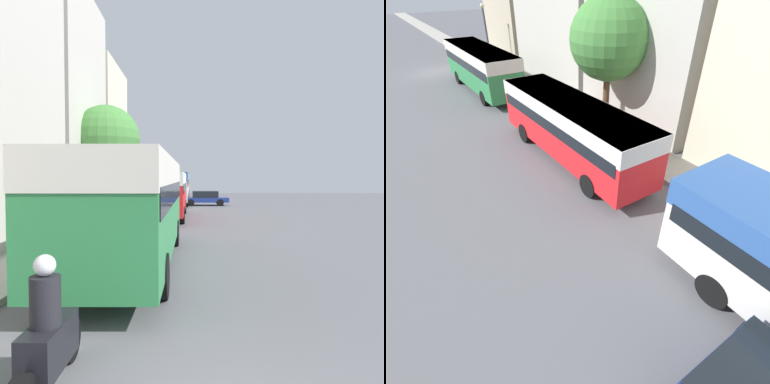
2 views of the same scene
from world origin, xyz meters
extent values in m
cube|color=beige|center=(-9.48, 19.54, 6.83)|extent=(6.56, 8.05, 13.66)
cube|color=beige|center=(-9.70, 28.24, 5.92)|extent=(7.00, 8.08, 11.85)
cube|color=#2D8447|center=(-1.89, 8.01, 1.84)|extent=(2.50, 10.15, 2.68)
cube|color=silver|center=(-1.89, 8.01, 2.78)|extent=(2.52, 10.20, 0.80)
cube|color=black|center=(-1.89, 8.01, 2.18)|extent=(2.55, 9.75, 0.59)
cylinder|color=black|center=(-3.04, 11.16, 0.50)|extent=(0.28, 1.00, 1.00)
cylinder|color=black|center=(-0.74, 11.16, 0.50)|extent=(0.28, 1.00, 1.00)
cylinder|color=black|center=(-3.04, 4.86, 0.50)|extent=(0.28, 1.00, 1.00)
cylinder|color=black|center=(-0.74, 4.86, 0.50)|extent=(0.28, 1.00, 1.00)
cube|color=red|center=(-1.76, 20.99, 1.71)|extent=(2.40, 9.79, 2.42)
cube|color=white|center=(-1.76, 20.99, 2.56)|extent=(2.43, 9.84, 0.73)
cube|color=black|center=(-1.76, 20.99, 2.01)|extent=(2.45, 9.40, 0.53)
cylinder|color=black|center=(-2.86, 24.02, 0.50)|extent=(0.28, 1.00, 1.00)
cylinder|color=black|center=(-0.65, 24.02, 0.50)|extent=(0.28, 1.00, 1.00)
cylinder|color=black|center=(-2.86, 17.95, 0.50)|extent=(0.28, 1.00, 1.00)
cylinder|color=black|center=(-0.65, 17.95, 0.50)|extent=(0.28, 1.00, 1.00)
cube|color=silver|center=(-1.73, 33.32, 1.79)|extent=(2.51, 10.60, 2.59)
cube|color=#2D569E|center=(-1.73, 33.32, 2.70)|extent=(2.53, 10.65, 0.78)
cube|color=black|center=(-1.73, 33.32, 2.12)|extent=(2.56, 10.18, 0.57)
cylinder|color=black|center=(-2.89, 36.60, 0.50)|extent=(0.28, 1.00, 1.00)
cylinder|color=black|center=(-0.58, 36.60, 0.50)|extent=(0.28, 1.00, 1.00)
cylinder|color=black|center=(-2.89, 30.03, 0.50)|extent=(0.28, 1.00, 1.00)
cylinder|color=black|center=(-0.58, 30.03, 0.50)|extent=(0.28, 1.00, 1.00)
cube|color=#EA5B23|center=(-1.75, 45.07, 1.78)|extent=(2.42, 9.35, 2.57)
cube|color=white|center=(-1.75, 45.07, 2.68)|extent=(2.44, 9.39, 0.77)
cube|color=black|center=(-1.75, 45.07, 2.11)|extent=(2.47, 8.97, 0.57)
cylinder|color=black|center=(-2.86, 47.97, 0.50)|extent=(0.28, 1.00, 1.00)
cylinder|color=black|center=(-0.63, 47.97, 0.50)|extent=(0.28, 1.00, 1.00)
cylinder|color=black|center=(-2.86, 42.17, 0.50)|extent=(0.28, 1.00, 1.00)
cylinder|color=black|center=(-0.63, 42.17, 0.50)|extent=(0.28, 1.00, 1.00)
cube|color=black|center=(-1.83, 1.32, 0.59)|extent=(0.38, 1.10, 0.55)
cylinder|color=black|center=(-1.83, 2.12, 0.32)|extent=(0.10, 0.64, 0.64)
cylinder|color=black|center=(-1.83, 1.22, 1.17)|extent=(0.36, 0.36, 0.60)
sphere|color=silver|center=(-1.83, 1.22, 1.60)|extent=(0.26, 0.26, 0.26)
cube|color=navy|center=(1.15, 31.98, 0.53)|extent=(4.36, 1.74, 0.43)
cube|color=black|center=(1.15, 31.98, 1.06)|extent=(2.40, 1.53, 0.61)
cylinder|color=black|center=(2.50, 32.78, 0.32)|extent=(0.64, 0.22, 0.64)
cylinder|color=black|center=(2.50, 31.18, 0.32)|extent=(0.64, 0.22, 0.64)
cylinder|color=black|center=(-0.20, 32.78, 0.32)|extent=(0.64, 0.22, 0.64)
cylinder|color=black|center=(-0.20, 31.18, 0.32)|extent=(0.64, 0.22, 0.64)
cylinder|color=brown|center=(-5.21, 19.20, 1.77)|extent=(0.36, 0.36, 3.25)
sphere|color=#47893D|center=(-5.21, 19.20, 4.91)|extent=(4.03, 4.03, 4.03)
camera|label=1|loc=(-0.09, -3.15, 2.64)|focal=35.00mm
camera|label=2|loc=(5.33, 32.18, 7.53)|focal=28.00mm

